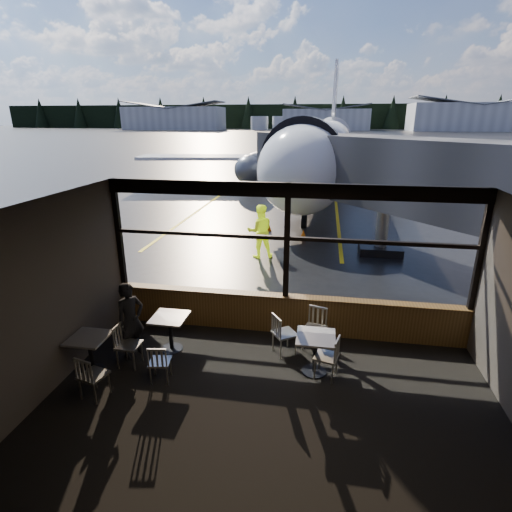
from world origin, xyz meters
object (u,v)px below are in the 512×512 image
(cone_extra, at_px, (268,226))
(chair_near_w, at_px, (285,334))
(cafe_table_near, at_px, (315,354))
(cafe_table_mid, at_px, (171,333))
(cafe_table_left, at_px, (91,354))
(airliner, at_px, (325,113))
(chair_left_s, at_px, (94,376))
(chair_near_n, at_px, (314,329))
(chair_near_e, at_px, (326,357))
(chair_mid_w, at_px, (129,345))
(jet_bridge, at_px, (411,193))
(passenger, at_px, (131,320))
(cone_wing, at_px, (224,187))
(chair_mid_s, at_px, (160,362))
(ground_crew, at_px, (260,231))
(cone_nose, at_px, (303,234))

(cone_extra, bearing_deg, chair_near_w, -79.99)
(cafe_table_near, bearing_deg, cafe_table_mid, 174.11)
(cafe_table_left, relative_size, cone_extra, 1.76)
(airliner, height_order, chair_left_s, airliner)
(chair_near_w, distance_m, chair_near_n, 0.68)
(cafe_table_near, height_order, chair_near_e, chair_near_e)
(chair_mid_w, bearing_deg, cone_extra, 173.56)
(cafe_table_near, distance_m, chair_near_w, 0.88)
(cafe_table_mid, distance_m, cafe_table_left, 1.62)
(cafe_table_near, xyz_separation_m, cafe_table_mid, (-3.08, 0.32, -0.01))
(cafe_table_left, bearing_deg, chair_left_s, -55.41)
(jet_bridge, height_order, cafe_table_mid, jet_bridge)
(cafe_table_left, relative_size, chair_near_w, 0.83)
(chair_left_s, xyz_separation_m, passenger, (0.07, 1.38, 0.38))
(chair_near_e, relative_size, cone_extra, 2.02)
(jet_bridge, xyz_separation_m, chair_near_n, (-2.90, -6.13, -1.97))
(airliner, height_order, chair_near_w, airliner)
(cafe_table_left, bearing_deg, chair_near_n, 20.14)
(chair_near_n, bearing_deg, passenger, 29.86)
(cone_wing, bearing_deg, passenger, -81.18)
(cafe_table_left, bearing_deg, chair_near_w, 19.28)
(cafe_table_mid, relative_size, passenger, 0.49)
(airliner, height_order, chair_near_e, airliner)
(jet_bridge, distance_m, chair_mid_w, 10.07)
(cafe_table_near, relative_size, chair_mid_w, 0.89)
(jet_bridge, relative_size, cafe_table_mid, 14.01)
(passenger, bearing_deg, cafe_table_mid, -31.58)
(chair_left_s, relative_size, cone_extra, 2.01)
(passenger, height_order, cone_extra, passenger)
(chair_near_w, bearing_deg, cone_extra, 155.61)
(chair_mid_s, distance_m, cone_extra, 11.09)
(airliner, distance_m, ground_crew, 16.38)
(cafe_table_left, distance_m, cone_nose, 10.59)
(jet_bridge, relative_size, cone_wing, 24.11)
(chair_mid_w, xyz_separation_m, cone_nose, (2.95, 9.64, -0.25))
(jet_bridge, bearing_deg, cone_nose, 147.95)
(chair_left_s, height_order, cone_extra, chair_left_s)
(passenger, height_order, cone_nose, passenger)
(airliner, relative_size, ground_crew, 17.59)
(cone_wing, bearing_deg, jet_bridge, -53.91)
(cafe_table_left, height_order, cone_extra, cafe_table_left)
(chair_near_n, bearing_deg, cafe_table_mid, 26.85)
(chair_near_w, bearing_deg, chair_mid_w, -106.71)
(chair_left_s, bearing_deg, cone_nose, 88.30)
(chair_near_w, distance_m, passenger, 3.21)
(jet_bridge, bearing_deg, chair_mid_w, -131.58)
(chair_mid_s, height_order, cone_extra, chair_mid_s)
(chair_near_w, bearing_deg, ground_crew, 159.39)
(cafe_table_near, bearing_deg, chair_near_n, 92.69)
(chair_left_s, height_order, passenger, passenger)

